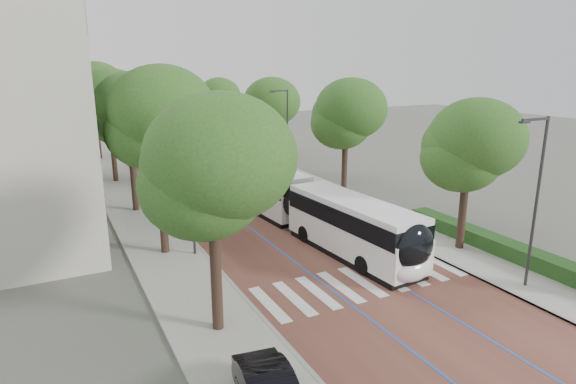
% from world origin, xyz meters
% --- Properties ---
extents(ground, '(160.00, 160.00, 0.00)m').
position_xyz_m(ground, '(0.00, 0.00, 0.00)').
color(ground, '#51544C').
rests_on(ground, ground).
extents(road, '(11.00, 140.00, 0.02)m').
position_xyz_m(road, '(0.00, 40.00, 0.01)').
color(road, '#572F27').
rests_on(road, ground).
extents(sidewalk_left, '(4.00, 140.00, 0.12)m').
position_xyz_m(sidewalk_left, '(-7.50, 40.00, 0.06)').
color(sidewalk_left, '#989690').
rests_on(sidewalk_left, ground).
extents(sidewalk_right, '(4.00, 140.00, 0.12)m').
position_xyz_m(sidewalk_right, '(7.50, 40.00, 0.06)').
color(sidewalk_right, '#989690').
rests_on(sidewalk_right, ground).
extents(kerb_left, '(0.20, 140.00, 0.14)m').
position_xyz_m(kerb_left, '(-5.60, 40.00, 0.06)').
color(kerb_left, gray).
rests_on(kerb_left, ground).
extents(kerb_right, '(0.20, 140.00, 0.14)m').
position_xyz_m(kerb_right, '(5.60, 40.00, 0.06)').
color(kerb_right, gray).
rests_on(kerb_right, ground).
extents(zebra_crossing, '(10.55, 3.60, 0.01)m').
position_xyz_m(zebra_crossing, '(0.20, 1.00, 0.03)').
color(zebra_crossing, silver).
rests_on(zebra_crossing, ground).
extents(lane_line_left, '(0.12, 126.00, 0.01)m').
position_xyz_m(lane_line_left, '(-1.60, 40.00, 0.02)').
color(lane_line_left, '#2352B1').
rests_on(lane_line_left, road).
extents(lane_line_right, '(0.12, 126.00, 0.01)m').
position_xyz_m(lane_line_right, '(1.60, 40.00, 0.02)').
color(lane_line_right, '#2352B1').
rests_on(lane_line_right, road).
extents(hedge, '(1.20, 14.00, 0.80)m').
position_xyz_m(hedge, '(9.10, 0.00, 0.52)').
color(hedge, '#163C14').
rests_on(hedge, sidewalk_right).
extents(streetlight_near, '(1.82, 0.20, 8.00)m').
position_xyz_m(streetlight_near, '(6.62, -3.00, 4.82)').
color(streetlight_near, '#303033').
rests_on(streetlight_near, sidewalk_right).
extents(streetlight_far, '(1.82, 0.20, 8.00)m').
position_xyz_m(streetlight_far, '(6.62, 22.00, 4.82)').
color(streetlight_far, '#303033').
rests_on(streetlight_far, sidewalk_right).
extents(lamp_post_left, '(0.14, 0.14, 8.00)m').
position_xyz_m(lamp_post_left, '(-6.10, 8.00, 4.12)').
color(lamp_post_left, '#303033').
rests_on(lamp_post_left, sidewalk_left).
extents(trees_left, '(6.34, 60.89, 10.00)m').
position_xyz_m(trees_left, '(-7.50, 27.78, 6.77)').
color(trees_left, black).
rests_on(trees_left, ground).
extents(trees_right, '(5.75, 47.37, 8.76)m').
position_xyz_m(trees_right, '(7.70, 23.26, 5.98)').
color(trees_right, black).
rests_on(trees_right, ground).
extents(lead_bus, '(3.87, 18.53, 3.20)m').
position_xyz_m(lead_bus, '(1.42, 7.89, 1.63)').
color(lead_bus, black).
rests_on(lead_bus, ground).
extents(bus_queued_0, '(3.23, 12.52, 3.20)m').
position_xyz_m(bus_queued_0, '(1.74, 24.50, 1.62)').
color(bus_queued_0, white).
rests_on(bus_queued_0, ground).
extents(bus_queued_1, '(3.25, 12.52, 3.20)m').
position_xyz_m(bus_queued_1, '(1.69, 36.63, 1.62)').
color(bus_queued_1, white).
rests_on(bus_queued_1, ground).
extents(bus_queued_2, '(3.19, 12.52, 3.20)m').
position_xyz_m(bus_queued_2, '(2.52, 49.82, 1.62)').
color(bus_queued_2, white).
rests_on(bus_queued_2, ground).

